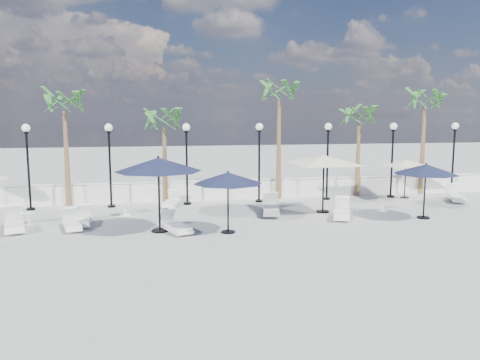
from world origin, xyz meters
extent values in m
plane|color=#9A9A95|center=(0.00, 0.00, 0.00)|extent=(100.00, 100.00, 0.00)
cube|color=silver|center=(0.00, 7.50, 0.45)|extent=(26.00, 0.30, 0.90)
cube|color=silver|center=(0.00, 7.50, 0.97)|extent=(26.00, 0.12, 0.08)
cylinder|color=black|center=(-10.50, 6.50, 0.05)|extent=(0.36, 0.36, 0.10)
cylinder|color=black|center=(-10.50, 6.50, 1.75)|extent=(0.10, 0.10, 3.50)
cylinder|color=black|center=(-10.50, 6.50, 3.45)|extent=(0.18, 0.18, 0.10)
sphere|color=white|center=(-10.50, 6.50, 3.66)|extent=(0.36, 0.36, 0.36)
cylinder|color=black|center=(-7.00, 6.50, 0.05)|extent=(0.36, 0.36, 0.10)
cylinder|color=black|center=(-7.00, 6.50, 1.75)|extent=(0.10, 0.10, 3.50)
cylinder|color=black|center=(-7.00, 6.50, 3.45)|extent=(0.18, 0.18, 0.10)
sphere|color=white|center=(-7.00, 6.50, 3.66)|extent=(0.36, 0.36, 0.36)
cylinder|color=black|center=(-3.50, 6.50, 0.05)|extent=(0.36, 0.36, 0.10)
cylinder|color=black|center=(-3.50, 6.50, 1.75)|extent=(0.10, 0.10, 3.50)
cylinder|color=black|center=(-3.50, 6.50, 3.45)|extent=(0.18, 0.18, 0.10)
sphere|color=white|center=(-3.50, 6.50, 3.66)|extent=(0.36, 0.36, 0.36)
cylinder|color=black|center=(0.00, 6.50, 0.05)|extent=(0.36, 0.36, 0.10)
cylinder|color=black|center=(0.00, 6.50, 1.75)|extent=(0.10, 0.10, 3.50)
cylinder|color=black|center=(0.00, 6.50, 3.45)|extent=(0.18, 0.18, 0.10)
sphere|color=white|center=(0.00, 6.50, 3.66)|extent=(0.36, 0.36, 0.36)
cylinder|color=black|center=(3.50, 6.50, 0.05)|extent=(0.36, 0.36, 0.10)
cylinder|color=black|center=(3.50, 6.50, 1.75)|extent=(0.10, 0.10, 3.50)
cylinder|color=black|center=(3.50, 6.50, 3.45)|extent=(0.18, 0.18, 0.10)
sphere|color=white|center=(3.50, 6.50, 3.66)|extent=(0.36, 0.36, 0.36)
cylinder|color=black|center=(7.00, 6.50, 0.05)|extent=(0.36, 0.36, 0.10)
cylinder|color=black|center=(7.00, 6.50, 1.75)|extent=(0.10, 0.10, 3.50)
cylinder|color=black|center=(7.00, 6.50, 3.45)|extent=(0.18, 0.18, 0.10)
sphere|color=white|center=(7.00, 6.50, 3.66)|extent=(0.36, 0.36, 0.36)
cylinder|color=black|center=(10.50, 6.50, 0.05)|extent=(0.36, 0.36, 0.10)
cylinder|color=black|center=(10.50, 6.50, 1.75)|extent=(0.10, 0.10, 3.50)
cylinder|color=black|center=(10.50, 6.50, 3.45)|extent=(0.18, 0.18, 0.10)
sphere|color=white|center=(10.50, 6.50, 3.66)|extent=(0.36, 0.36, 0.36)
cone|color=brown|center=(-9.00, 7.30, 2.20)|extent=(0.28, 0.28, 4.40)
cone|color=brown|center=(-4.50, 7.30, 1.80)|extent=(0.28, 0.28, 3.60)
cone|color=brown|center=(1.20, 7.30, 2.50)|extent=(0.28, 0.28, 5.00)
cone|color=brown|center=(5.50, 7.30, 1.90)|extent=(0.28, 0.28, 3.80)
cone|color=brown|center=(9.20, 7.30, 2.30)|extent=(0.28, 0.28, 4.60)
cube|color=white|center=(-10.15, 2.55, 0.16)|extent=(1.17, 2.10, 0.11)
cube|color=white|center=(-10.08, 2.29, 0.28)|extent=(0.96, 1.46, 0.11)
cube|color=white|center=(-10.36, 3.33, 0.56)|extent=(0.73, 0.62, 0.62)
cube|color=white|center=(-7.78, 2.99, 0.14)|extent=(0.65, 1.71, 0.09)
cube|color=white|center=(-7.77, 2.76, 0.24)|extent=(0.59, 1.16, 0.09)
cube|color=white|center=(-7.82, 3.67, 0.47)|extent=(0.55, 0.43, 0.53)
cube|color=white|center=(-8.10, 2.38, 0.14)|extent=(0.97, 1.79, 0.09)
cube|color=white|center=(-8.04, 2.15, 0.24)|extent=(0.80, 1.25, 0.09)
cube|color=white|center=(-8.27, 3.05, 0.48)|extent=(0.62, 0.52, 0.53)
cube|color=white|center=(-4.36, 1.22, 0.15)|extent=(1.23, 1.91, 0.10)
cube|color=white|center=(-4.27, 0.99, 0.25)|extent=(0.98, 1.35, 0.10)
cube|color=white|center=(-4.63, 1.91, 0.51)|extent=(0.69, 0.61, 0.57)
cube|color=white|center=(-4.29, 6.20, 0.13)|extent=(0.94, 1.73, 0.09)
cube|color=white|center=(-4.34, 5.99, 0.23)|extent=(0.77, 1.20, 0.09)
cube|color=white|center=(-4.12, 6.84, 0.46)|extent=(0.59, 0.50, 0.51)
cube|color=white|center=(-0.17, 3.54, 0.16)|extent=(1.13, 2.13, 0.11)
cube|color=white|center=(-0.23, 3.27, 0.29)|extent=(0.94, 1.48, 0.11)
cube|color=white|center=(0.02, 4.34, 0.57)|extent=(0.73, 0.61, 0.63)
cube|color=white|center=(2.51, 2.25, 0.16)|extent=(1.35, 2.01, 0.10)
cube|color=white|center=(2.40, 2.01, 0.27)|extent=(1.07, 1.42, 0.10)
cube|color=white|center=(2.81, 2.96, 0.54)|extent=(0.73, 0.65, 0.60)
cube|color=white|center=(9.58, 4.83, 0.15)|extent=(1.31, 1.97, 0.10)
cube|color=white|center=(9.48, 4.60, 0.26)|extent=(1.04, 1.40, 0.10)
cube|color=white|center=(9.88, 5.53, 0.53)|extent=(0.71, 0.64, 0.59)
cylinder|color=white|center=(-9.88, 3.48, 0.01)|extent=(0.39, 0.39, 0.03)
cylinder|color=white|center=(-9.88, 3.48, 0.24)|extent=(0.06, 0.06, 0.47)
cylinder|color=white|center=(-9.88, 3.48, 0.48)|extent=(0.51, 0.51, 0.03)
cylinder|color=white|center=(-6.26, 4.52, 0.02)|extent=(0.43, 0.43, 0.03)
cylinder|color=white|center=(-6.26, 4.52, 0.26)|extent=(0.06, 0.06, 0.52)
cylinder|color=white|center=(-6.26, 4.52, 0.53)|extent=(0.56, 0.56, 0.03)
cylinder|color=white|center=(4.93, 3.35, 0.02)|extent=(0.42, 0.42, 0.03)
cylinder|color=white|center=(4.93, 3.35, 0.25)|extent=(0.06, 0.06, 0.50)
cylinder|color=white|center=(4.93, 3.35, 0.51)|extent=(0.54, 0.54, 0.03)
cylinder|color=black|center=(-4.90, 1.42, 0.03)|extent=(0.61, 0.61, 0.06)
cylinder|color=black|center=(-4.90, 1.42, 1.33)|extent=(0.08, 0.08, 2.65)
cone|color=black|center=(-4.90, 1.42, 2.46)|extent=(3.14, 3.14, 0.49)
sphere|color=black|center=(-4.90, 1.42, 2.73)|extent=(0.09, 0.09, 0.09)
cylinder|color=black|center=(-2.49, 0.78, 0.03)|extent=(0.50, 0.50, 0.05)
cylinder|color=black|center=(-2.49, 0.78, 1.08)|extent=(0.06, 0.06, 2.15)
cone|color=black|center=(-2.49, 0.78, 1.99)|extent=(2.51, 2.51, 0.40)
sphere|color=black|center=(-2.49, 0.78, 2.22)|extent=(0.07, 0.07, 0.07)
cylinder|color=black|center=(5.81, 1.62, 0.03)|extent=(0.51, 0.51, 0.05)
cylinder|color=black|center=(5.81, 1.62, 1.10)|extent=(0.06, 0.06, 2.20)
cone|color=black|center=(5.81, 1.62, 2.03)|extent=(2.57, 2.57, 0.41)
sphere|color=black|center=(5.81, 1.62, 2.26)|extent=(0.07, 0.07, 0.07)
cylinder|color=black|center=(2.18, 3.57, 0.03)|extent=(0.56, 0.56, 0.06)
cylinder|color=black|center=(2.18, 3.57, 1.24)|extent=(0.08, 0.08, 2.47)
pyramid|color=beige|center=(2.18, 3.57, 2.50)|extent=(5.47, 5.47, 0.38)
cylinder|color=black|center=(7.62, 6.20, 0.03)|extent=(0.45, 0.45, 0.05)
cylinder|color=black|center=(7.62, 6.20, 0.97)|extent=(0.06, 0.06, 1.93)
pyramid|color=beige|center=(7.62, 6.20, 1.95)|extent=(4.20, 4.20, 0.30)
camera|label=1|loc=(-5.17, -15.46, 4.19)|focal=35.00mm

